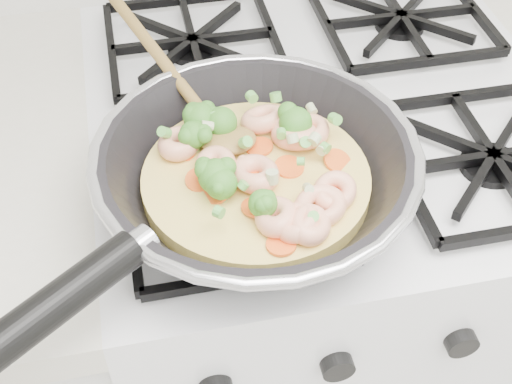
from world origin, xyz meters
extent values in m
cube|color=white|center=(0.00, 1.70, 0.45)|extent=(0.60, 0.60, 0.90)
cube|color=black|center=(0.00, 1.70, 0.91)|extent=(0.56, 0.56, 0.02)
torus|color=silver|center=(-0.13, 1.54, 0.98)|extent=(0.34, 0.34, 0.01)
cylinder|color=black|center=(-0.33, 1.40, 0.98)|extent=(0.16, 0.13, 0.03)
cylinder|color=#F2D869|center=(-0.13, 1.54, 0.95)|extent=(0.24, 0.24, 0.02)
ellipsoid|color=olive|center=(-0.15, 1.59, 0.97)|extent=(0.07, 0.07, 0.02)
cylinder|color=olive|center=(-0.20, 1.71, 0.99)|extent=(0.11, 0.23, 0.07)
torus|color=#FFBC96|center=(-0.09, 1.45, 0.97)|extent=(0.07, 0.07, 0.03)
torus|color=#FFBC96|center=(-0.06, 1.49, 0.97)|extent=(0.07, 0.07, 0.03)
torus|color=#FFBC96|center=(-0.10, 1.61, 0.97)|extent=(0.06, 0.06, 0.03)
torus|color=#FFBC96|center=(-0.12, 1.47, 0.97)|extent=(0.05, 0.05, 0.03)
torus|color=#FFBC96|center=(-0.08, 1.59, 0.97)|extent=(0.07, 0.07, 0.02)
torus|color=#FFBC96|center=(-0.13, 1.53, 0.97)|extent=(0.07, 0.07, 0.02)
torus|color=#FFBC96|center=(-0.08, 1.47, 0.97)|extent=(0.07, 0.07, 0.03)
torus|color=#FFBC96|center=(-0.10, 1.46, 0.97)|extent=(0.07, 0.07, 0.03)
torus|color=#FFBC96|center=(-0.08, 1.58, 0.97)|extent=(0.08, 0.08, 0.03)
torus|color=#FFBC96|center=(-0.20, 1.59, 0.97)|extent=(0.07, 0.07, 0.02)
torus|color=#FFBC96|center=(-0.06, 1.58, 0.97)|extent=(0.07, 0.07, 0.03)
torus|color=#FFBC96|center=(-0.17, 1.55, 0.97)|extent=(0.06, 0.06, 0.03)
ellipsoid|color=#4A922F|center=(-0.17, 1.52, 0.98)|extent=(0.05, 0.05, 0.04)
ellipsoid|color=#4A922F|center=(-0.07, 1.58, 0.98)|extent=(0.05, 0.05, 0.04)
ellipsoid|color=#4A922F|center=(-0.18, 1.59, 0.98)|extent=(0.04, 0.04, 0.03)
ellipsoid|color=#4A922F|center=(-0.17, 1.61, 0.98)|extent=(0.05, 0.05, 0.04)
ellipsoid|color=#4A922F|center=(-0.13, 1.48, 0.98)|extent=(0.04, 0.04, 0.03)
ellipsoid|color=#4A922F|center=(-0.17, 1.51, 0.98)|extent=(0.04, 0.04, 0.03)
ellipsoid|color=#4A922F|center=(-0.15, 1.60, 0.98)|extent=(0.04, 0.04, 0.03)
cylinder|color=orange|center=(-0.20, 1.59, 0.96)|extent=(0.05, 0.05, 0.01)
cylinder|color=orange|center=(-0.05, 1.49, 0.96)|extent=(0.04, 0.04, 0.01)
cylinder|color=orange|center=(-0.12, 1.44, 0.96)|extent=(0.04, 0.04, 0.00)
cylinder|color=orange|center=(-0.17, 1.52, 0.96)|extent=(0.05, 0.05, 0.01)
cylinder|color=orange|center=(-0.18, 1.63, 0.96)|extent=(0.03, 0.03, 0.01)
cylinder|color=orange|center=(-0.04, 1.54, 0.96)|extent=(0.04, 0.04, 0.01)
cylinder|color=orange|center=(-0.12, 1.58, 0.96)|extent=(0.03, 0.03, 0.01)
cylinder|color=orange|center=(-0.07, 1.50, 0.96)|extent=(0.04, 0.04, 0.01)
cylinder|color=orange|center=(-0.19, 1.54, 0.96)|extent=(0.03, 0.03, 0.01)
cylinder|color=orange|center=(-0.13, 1.49, 0.96)|extent=(0.04, 0.04, 0.01)
cylinder|color=orange|center=(-0.13, 1.54, 0.96)|extent=(0.03, 0.03, 0.01)
cylinder|color=orange|center=(-0.09, 1.54, 0.96)|extent=(0.04, 0.04, 0.00)
cylinder|color=#64BB4B|center=(-0.09, 1.45, 0.98)|extent=(0.01, 0.01, 0.01)
cylinder|color=#64BB4B|center=(-0.17, 1.53, 0.98)|extent=(0.01, 0.01, 0.01)
cylinder|color=#BDCE91|center=(-0.17, 1.59, 0.98)|extent=(0.01, 0.01, 0.01)
cylinder|color=#64BB4B|center=(-0.18, 1.47, 0.98)|extent=(0.01, 0.01, 0.01)
cylinder|color=#64BB4B|center=(-0.05, 1.54, 0.98)|extent=(0.01, 0.01, 0.01)
cylinder|color=#BDCE91|center=(-0.09, 1.49, 0.98)|extent=(0.01, 0.01, 0.01)
cylinder|color=#BDCE91|center=(-0.05, 1.61, 0.98)|extent=(0.01, 0.01, 0.01)
cylinder|color=#64BB4B|center=(-0.21, 1.59, 0.99)|extent=(0.01, 0.01, 0.01)
cylinder|color=#BDCE91|center=(-0.19, 1.60, 0.97)|extent=(0.01, 0.01, 0.01)
cylinder|color=#BDCE91|center=(-0.06, 1.55, 0.98)|extent=(0.01, 0.01, 0.01)
cylinder|color=#64BB4B|center=(-0.09, 1.63, 0.98)|extent=(0.01, 0.01, 0.01)
cylinder|color=#64BB4B|center=(-0.07, 1.55, 0.98)|extent=(0.01, 0.01, 0.01)
cylinder|color=#BDCE91|center=(-0.07, 1.60, 0.97)|extent=(0.01, 0.01, 0.01)
cylinder|color=#64BB4B|center=(-0.09, 1.57, 0.98)|extent=(0.01, 0.01, 0.01)
cylinder|color=#BDCE91|center=(-0.08, 1.56, 0.98)|extent=(0.01, 0.01, 0.01)
cylinder|color=#64BB4B|center=(-0.04, 1.57, 0.99)|extent=(0.01, 0.01, 0.01)
cylinder|color=#64BB4B|center=(-0.16, 1.60, 0.99)|extent=(0.01, 0.01, 0.01)
cylinder|color=#64BB4B|center=(-0.09, 1.52, 0.99)|extent=(0.01, 0.01, 0.01)
cylinder|color=#BDCE91|center=(-0.12, 1.51, 0.98)|extent=(0.01, 0.01, 0.01)
cylinder|color=#BDCE91|center=(-0.06, 1.54, 0.97)|extent=(0.01, 0.01, 0.01)
cylinder|color=#64BB4B|center=(-0.15, 1.50, 0.98)|extent=(0.01, 0.01, 0.01)
cylinder|color=#64BB4B|center=(-0.13, 1.56, 0.98)|extent=(0.01, 0.01, 0.01)
cylinder|color=#64BB4B|center=(-0.11, 1.63, 0.98)|extent=(0.01, 0.01, 0.01)
camera|label=1|loc=(-0.23, 1.03, 1.46)|focal=49.29mm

